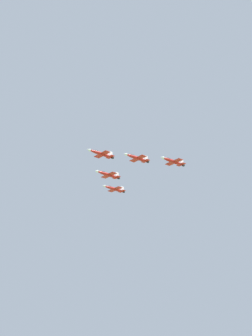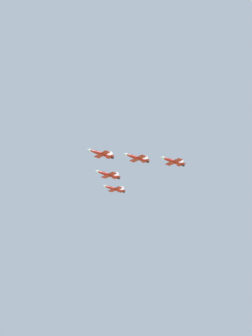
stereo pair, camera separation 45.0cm
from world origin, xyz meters
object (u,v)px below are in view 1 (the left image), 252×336
(jet_lead, at_px, (101,154))
(jet_left_wingman, at_px, (137,158))
(jet_right_wingman, at_px, (108,175))
(jet_left_outer, at_px, (173,161))
(jet_right_outer, at_px, (114,189))

(jet_lead, height_order, jet_left_wingman, jet_lead)
(jet_right_wingman, bearing_deg, jet_lead, 39.93)
(jet_left_outer, height_order, jet_right_outer, jet_left_outer)
(jet_right_wingman, height_order, jet_left_outer, jet_right_wingman)
(jet_lead, bearing_deg, jet_left_outer, 140.57)
(jet_lead, xyz_separation_m, jet_left_wingman, (-18.68, 3.95, -2.44))
(jet_lead, bearing_deg, jet_right_outer, -138.70)
(jet_lead, distance_m, jet_right_outer, 38.62)
(jet_lead, relative_size, jet_right_wingman, 0.99)
(jet_right_wingman, bearing_deg, jet_left_outer, 110.98)
(jet_lead, bearing_deg, jet_right_wingman, -138.70)
(jet_right_wingman, xyz_separation_m, jet_right_outer, (-6.91, -17.80, -1.50))
(jet_lead, xyz_separation_m, jet_right_wingman, (-6.91, -17.80, -4.30))
(jet_right_outer, bearing_deg, jet_left_outer, 89.39)
(jet_left_outer, bearing_deg, jet_right_wingman, -68.38)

